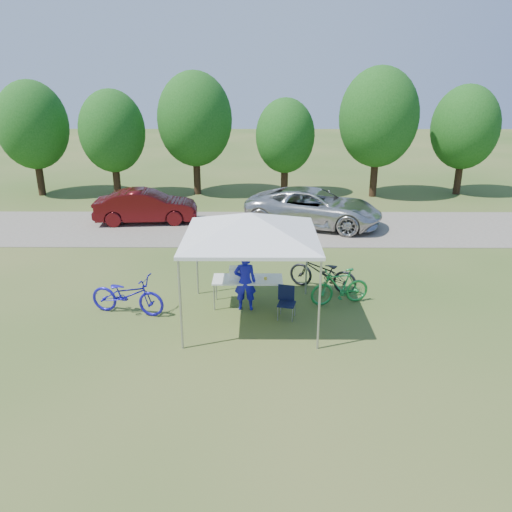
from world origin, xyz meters
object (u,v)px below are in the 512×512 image
at_px(folding_table, 248,280).
at_px(cyclist, 245,281).
at_px(bike_green, 340,287).
at_px(sedan, 146,206).
at_px(bike_blue, 127,295).
at_px(bike_dark, 322,273).
at_px(cooler, 238,273).
at_px(minivan, 314,207).
at_px(folding_chair, 286,299).

bearing_deg(folding_table, cyclist, -103.22).
distance_m(cyclist, bike_green, 2.54).
relative_size(cyclist, bike_green, 0.95).
bearing_deg(sedan, folding_table, -156.76).
relative_size(folding_table, bike_blue, 0.93).
distance_m(bike_green, bike_dark, 0.99).
distance_m(folding_table, sedan, 9.11).
relative_size(folding_table, bike_green, 1.12).
relative_size(folding_table, cooler, 4.17).
height_order(cyclist, minivan, cyclist).
distance_m(cyclist, bike_blue, 3.00).
distance_m(cooler, bike_blue, 2.86).
bearing_deg(bike_dark, cooler, -39.82).
xyz_separation_m(folding_table, bike_dark, (2.09, 1.02, -0.18)).
height_order(folding_table, bike_green, bike_green).
xyz_separation_m(bike_blue, bike_dark, (5.13, 1.53, 0.01)).
relative_size(folding_table, minivan, 0.33).
xyz_separation_m(bike_blue, sedan, (-1.33, 8.51, 0.19)).
bearing_deg(folding_chair, cyclist, 171.86).
height_order(folding_chair, cooler, cooler).
xyz_separation_m(folding_chair, bike_dark, (1.10, 1.70, 0.05)).
height_order(folding_chair, cyclist, cyclist).
xyz_separation_m(cooler, cyclist, (0.20, -0.26, -0.13)).
bearing_deg(bike_dark, minivan, -156.93).
xyz_separation_m(bike_blue, bike_green, (5.48, 0.61, -0.03)).
bearing_deg(bike_green, folding_table, -102.73).
bearing_deg(cooler, bike_green, 1.89).
distance_m(cooler, bike_green, 2.73).
bearing_deg(folding_table, bike_dark, 25.99).
bearing_deg(bike_blue, bike_green, -70.96).
xyz_separation_m(folding_chair, bike_green, (1.45, 0.77, 0.01)).
bearing_deg(folding_chair, bike_green, 41.61).
xyz_separation_m(folding_table, cyclist, (-0.06, -0.26, 0.07)).
xyz_separation_m(folding_table, minivan, (2.51, 7.54, 0.07)).
height_order(cooler, bike_blue, cooler).
xyz_separation_m(folding_table, bike_green, (2.44, 0.09, -0.21)).
bearing_deg(bike_blue, folding_table, -67.63).
bearing_deg(cooler, bike_blue, -169.49).
height_order(folding_chair, bike_dark, bike_dark).
bearing_deg(folding_table, sedan, 118.67).
relative_size(cooler, sedan, 0.10).
bearing_deg(minivan, bike_dark, -165.93).
distance_m(folding_chair, minivan, 8.37).
relative_size(folding_table, cyclist, 1.17).
bearing_deg(folding_table, minivan, 71.62).
bearing_deg(bike_dark, cyclist, -32.48).
distance_m(folding_chair, sedan, 10.19).
bearing_deg(minivan, folding_table, 179.37).
bearing_deg(sedan, cyclist, -157.86).
height_order(folding_chair, minivan, minivan).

